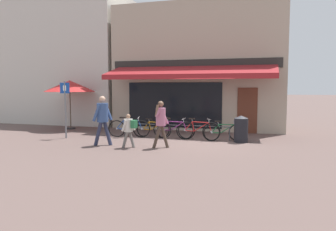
% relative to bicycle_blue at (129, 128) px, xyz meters
% --- Properties ---
extents(ground_plane, '(160.00, 160.00, 0.00)m').
position_rel_bicycle_blue_xyz_m(ground_plane, '(3.03, -0.29, -0.39)').
color(ground_plane, brown).
extents(shop_front, '(8.57, 4.89, 6.27)m').
position_rel_bicycle_blue_xyz_m(shop_front, '(2.14, 4.24, 2.73)').
color(shop_front, tan).
rests_on(shop_front, ground_plane).
extents(neighbour_building, '(7.10, 4.00, 7.35)m').
position_rel_bicycle_blue_xyz_m(neighbour_building, '(-5.89, 4.76, 3.28)').
color(neighbour_building, beige).
rests_on(neighbour_building, ground_plane).
extents(bike_rack_rail, '(4.63, 0.04, 0.57)m').
position_rel_bicycle_blue_xyz_m(bike_rack_rail, '(1.92, 0.33, 0.10)').
color(bike_rack_rail, '#47494F').
rests_on(bike_rack_rail, ground_plane).
extents(bicycle_blue, '(1.76, 0.57, 0.89)m').
position_rel_bicycle_blue_xyz_m(bicycle_blue, '(0.00, 0.00, 0.00)').
color(bicycle_blue, black).
rests_on(bicycle_blue, ground_plane).
extents(bicycle_orange, '(1.66, 0.52, 0.82)m').
position_rel_bicycle_blue_xyz_m(bicycle_orange, '(0.99, 0.31, -0.04)').
color(bicycle_orange, black).
rests_on(bicycle_orange, ground_plane).
extents(bicycle_purple, '(1.80, 0.52, 0.86)m').
position_rel_bicycle_blue_xyz_m(bicycle_purple, '(1.91, 0.22, -0.01)').
color(bicycle_purple, black).
rests_on(bicycle_purple, ground_plane).
extents(bicycle_red, '(1.86, 0.52, 0.91)m').
position_rel_bicycle_blue_xyz_m(bicycle_red, '(2.94, 0.14, 0.00)').
color(bicycle_red, black).
rests_on(bicycle_red, ground_plane).
extents(bicycle_green, '(1.59, 0.75, 0.81)m').
position_rel_bicycle_blue_xyz_m(bicycle_green, '(3.97, 0.28, -0.03)').
color(bicycle_green, black).
rests_on(bicycle_green, ground_plane).
extents(pedestrian_adult, '(0.56, 0.59, 1.66)m').
position_rel_bicycle_blue_xyz_m(pedestrian_adult, '(2.03, -1.88, 0.62)').
color(pedestrian_adult, '#47382D').
rests_on(pedestrian_adult, ground_plane).
extents(pedestrian_child, '(0.53, 0.47, 1.20)m').
position_rel_bicycle_blue_xyz_m(pedestrian_child, '(0.96, -2.17, 0.34)').
color(pedestrian_child, slate).
rests_on(pedestrian_child, ground_plane).
extents(pedestrian_second_adult, '(0.65, 0.63, 1.82)m').
position_rel_bicycle_blue_xyz_m(pedestrian_second_adult, '(-0.16, -2.02, 0.70)').
color(pedestrian_second_adult, '#282D47').
rests_on(pedestrian_second_adult, ground_plane).
extents(litter_bin, '(0.54, 0.54, 1.04)m').
position_rel_bicycle_blue_xyz_m(litter_bin, '(4.64, 0.11, 0.13)').
color(litter_bin, black).
rests_on(litter_bin, ground_plane).
extents(parking_sign, '(0.44, 0.07, 2.37)m').
position_rel_bicycle_blue_xyz_m(parking_sign, '(-2.44, -0.94, 1.06)').
color(parking_sign, slate).
rests_on(parking_sign, ground_plane).
extents(cafe_parasol, '(2.53, 2.53, 2.46)m').
position_rel_bicycle_blue_xyz_m(cafe_parasol, '(-3.95, 1.70, 1.78)').
color(cafe_parasol, '#4C3D2D').
rests_on(cafe_parasol, ground_plane).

